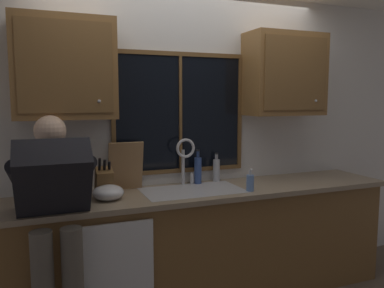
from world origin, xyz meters
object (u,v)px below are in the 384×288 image
cutting_board (126,166)px  mixing_bowl (108,193)px  person_standing (54,210)px  bottle_green_glass (216,170)px  soap_dispenser (250,182)px  knife_block (104,182)px  bottle_tall_clear (198,170)px

cutting_board → mixing_bowl: (-0.18, -0.24, -0.14)m
person_standing → bottle_green_glass: (1.37, 0.54, 0.07)m
bottle_green_glass → soap_dispenser: bearing=-77.4°
person_standing → bottle_green_glass: 1.47m
mixing_bowl → cutting_board: bearing=53.3°
cutting_board → bottle_green_glass: (0.81, 0.03, -0.09)m
cutting_board → bottle_green_glass: cutting_board is taller
knife_block → person_standing: bearing=-135.0°
knife_block → soap_dispenser: 1.13m
person_standing → mixing_bowl: 0.46m
knife_block → bottle_green_glass: bearing=10.1°
knife_block → mixing_bowl: size_ratio=1.42×
knife_block → cutting_board: cutting_board is taller
mixing_bowl → bottle_tall_clear: size_ratio=0.77×
knife_block → bottle_green_glass: size_ratio=1.26×
person_standing → mixing_bowl: size_ratio=6.80×
knife_block → mixing_bowl: 0.11m
mixing_bowl → soap_dispenser: bearing=-7.9°
mixing_bowl → bottle_green_glass: bearing=15.4°
cutting_board → mixing_bowl: size_ratio=1.75×
person_standing → bottle_tall_clear: bearing=23.6°
mixing_bowl → bottle_tall_clear: bearing=17.2°
person_standing → soap_dispenser: 1.47m
soap_dispenser → bottle_tall_clear: size_ratio=0.62×
person_standing → bottle_tall_clear: size_ratio=5.22×
person_standing → cutting_board: person_standing is taller
bottle_green_glass → person_standing: bearing=-158.4°
cutting_board → bottle_green_glass: bearing=2.1°
bottle_tall_clear → person_standing: bearing=-156.4°
cutting_board → mixing_bowl: bearing=-126.7°
person_standing → bottle_green_glass: size_ratio=6.04×
person_standing → bottle_tall_clear: 1.29m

